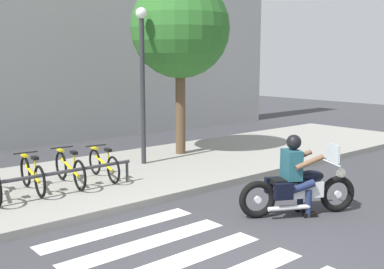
% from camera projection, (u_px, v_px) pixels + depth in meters
% --- Properties ---
extents(sidewalk, '(24.00, 4.40, 0.15)m').
position_uv_depth(sidewalk, '(67.00, 185.00, 9.88)').
color(sidewalk, gray).
rests_on(sidewalk, ground).
extents(crosswalk_stripe_3, '(2.80, 0.40, 0.01)m').
position_uv_depth(crosswalk_stripe_3, '(180.00, 261.00, 6.28)').
color(crosswalk_stripe_3, white).
rests_on(crosswalk_stripe_3, ground).
extents(crosswalk_stripe_4, '(2.80, 0.40, 0.01)m').
position_uv_depth(crosswalk_stripe_4, '(147.00, 243.00, 6.89)').
color(crosswalk_stripe_4, white).
rests_on(crosswalk_stripe_4, ground).
extents(crosswalk_stripe_5, '(2.80, 0.40, 0.01)m').
position_uv_depth(crosswalk_stripe_5, '(119.00, 229.00, 7.49)').
color(crosswalk_stripe_5, white).
rests_on(crosswalk_stripe_5, ground).
extents(motorcycle, '(2.01, 1.14, 1.26)m').
position_uv_depth(motorcycle, '(299.00, 189.00, 8.11)').
color(motorcycle, black).
rests_on(motorcycle, ground).
extents(rider, '(0.77, 0.71, 1.45)m').
position_uv_depth(rider, '(296.00, 169.00, 8.04)').
color(rider, '#1E4C59').
rests_on(rider, ground).
extents(bicycle_2, '(0.48, 1.59, 0.76)m').
position_uv_depth(bicycle_2, '(32.00, 175.00, 9.01)').
color(bicycle_2, black).
rests_on(bicycle_2, sidewalk).
extents(bicycle_3, '(0.48, 1.69, 0.76)m').
position_uv_depth(bicycle_3, '(70.00, 169.00, 9.52)').
color(bicycle_3, black).
rests_on(bicycle_3, sidewalk).
extents(bicycle_4, '(0.48, 1.55, 0.71)m').
position_uv_depth(bicycle_4, '(104.00, 164.00, 10.04)').
color(bicycle_4, black).
rests_on(bicycle_4, sidewalk).
extents(bike_rack, '(3.78, 0.07, 0.49)m').
position_uv_depth(bike_rack, '(43.00, 177.00, 8.59)').
color(bike_rack, '#333338').
rests_on(bike_rack, sidewalk).
extents(street_lamp, '(0.28, 0.28, 4.00)m').
position_uv_depth(street_lamp, '(142.00, 72.00, 11.27)').
color(street_lamp, '#2D2D33').
rests_on(street_lamp, ground).
extents(tree_near_rack, '(2.69, 2.69, 4.94)m').
position_uv_depth(tree_near_rack, '(180.00, 29.00, 12.37)').
color(tree_near_rack, brown).
rests_on(tree_near_rack, ground).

